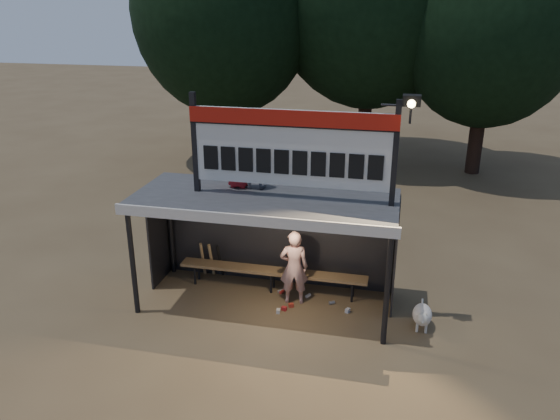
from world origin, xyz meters
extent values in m
plane|color=brown|center=(0.00, 0.00, 0.00)|extent=(80.00, 80.00, 0.00)
imported|color=white|center=(0.54, 0.17, 0.78)|extent=(0.64, 0.48, 1.57)
imported|color=slate|center=(-0.36, 0.43, 2.87)|extent=(0.59, 0.48, 1.11)
imported|color=#A81921|center=(-0.64, 0.39, 2.86)|extent=(0.57, 0.41, 1.08)
cube|color=#38383A|center=(0.00, 0.00, 2.26)|extent=(5.00, 2.00, 0.12)
cube|color=silver|center=(0.00, -1.02, 2.22)|extent=(5.10, 0.06, 0.20)
cylinder|color=black|center=(-2.40, -0.90, 1.10)|extent=(0.10, 0.10, 2.20)
cylinder|color=black|center=(2.40, -0.90, 1.10)|extent=(0.10, 0.10, 2.20)
cylinder|color=black|center=(-2.40, 0.90, 1.10)|extent=(0.10, 0.10, 2.20)
cylinder|color=black|center=(2.40, 0.90, 1.10)|extent=(0.10, 0.10, 2.20)
cube|color=black|center=(0.00, 1.00, 1.10)|extent=(5.00, 0.04, 2.20)
cube|color=black|center=(-2.50, 0.50, 1.10)|extent=(0.04, 1.00, 2.20)
cube|color=black|center=(2.50, 0.50, 1.10)|extent=(0.04, 1.00, 2.20)
cylinder|color=black|center=(0.00, 1.00, 2.15)|extent=(5.00, 0.06, 0.06)
cube|color=black|center=(-1.35, 0.00, 3.27)|extent=(0.10, 0.10, 1.90)
cube|color=black|center=(2.35, 0.00, 3.27)|extent=(0.10, 0.10, 1.90)
cube|color=silver|center=(0.50, 0.00, 3.27)|extent=(3.80, 0.08, 1.40)
cube|color=#A2150B|center=(0.50, -0.05, 3.83)|extent=(3.80, 0.04, 0.28)
cube|color=black|center=(0.50, -0.06, 3.68)|extent=(3.80, 0.02, 0.03)
cube|color=black|center=(-1.03, -0.05, 3.02)|extent=(0.27, 0.03, 0.45)
cube|color=black|center=(-0.69, -0.05, 3.02)|extent=(0.27, 0.03, 0.45)
cube|color=black|center=(-0.35, -0.05, 3.02)|extent=(0.27, 0.03, 0.45)
cube|color=black|center=(-0.01, -0.05, 3.02)|extent=(0.27, 0.03, 0.45)
cube|color=black|center=(0.33, -0.05, 3.02)|extent=(0.27, 0.03, 0.45)
cube|color=black|center=(0.67, -0.05, 3.02)|extent=(0.27, 0.03, 0.45)
cube|color=black|center=(1.01, -0.05, 3.02)|extent=(0.27, 0.03, 0.45)
cube|color=black|center=(1.35, -0.05, 3.02)|extent=(0.27, 0.03, 0.45)
cube|color=black|center=(1.69, -0.05, 3.02)|extent=(0.27, 0.03, 0.45)
cube|color=black|center=(2.03, -0.05, 3.02)|extent=(0.27, 0.03, 0.45)
cylinder|color=black|center=(2.30, 0.00, 4.12)|extent=(0.50, 0.04, 0.04)
cylinder|color=black|center=(2.55, 0.00, 3.97)|extent=(0.04, 0.04, 0.30)
cube|color=black|center=(2.55, -0.05, 4.22)|extent=(0.30, 0.22, 0.18)
sphere|color=#FFD88C|center=(2.55, -0.14, 4.18)|extent=(0.14, 0.14, 0.14)
cube|color=olive|center=(0.00, 0.55, 0.45)|extent=(4.00, 0.35, 0.06)
cylinder|color=black|center=(-1.70, 0.43, 0.23)|extent=(0.05, 0.05, 0.45)
cylinder|color=black|center=(-1.70, 0.67, 0.23)|extent=(0.05, 0.05, 0.45)
cylinder|color=black|center=(0.00, 0.43, 0.23)|extent=(0.05, 0.05, 0.45)
cylinder|color=black|center=(0.00, 0.67, 0.23)|extent=(0.05, 0.05, 0.45)
cylinder|color=black|center=(1.70, 0.43, 0.23)|extent=(0.05, 0.05, 0.45)
cylinder|color=black|center=(1.70, 0.67, 0.23)|extent=(0.05, 0.05, 0.45)
cylinder|color=#2F2115|center=(-4.00, 10.00, 1.87)|extent=(0.50, 0.50, 3.74)
ellipsoid|color=black|center=(-4.00, 10.00, 5.53)|extent=(6.46, 6.46, 7.48)
cylinder|color=black|center=(1.00, 11.50, 2.09)|extent=(0.50, 0.50, 4.18)
cylinder|color=black|center=(5.00, 10.50, 1.76)|extent=(0.50, 0.50, 3.52)
ellipsoid|color=black|center=(5.00, 10.50, 5.20)|extent=(6.08, 6.08, 7.04)
ellipsoid|color=#F1E2D1|center=(3.07, -0.21, 0.27)|extent=(0.36, 0.58, 0.36)
sphere|color=silver|center=(3.07, -0.49, 0.36)|extent=(0.22, 0.22, 0.22)
cone|color=beige|center=(3.07, -0.59, 0.34)|extent=(0.10, 0.10, 0.10)
cone|color=beige|center=(3.02, -0.51, 0.46)|extent=(0.06, 0.06, 0.07)
cone|color=beige|center=(3.12, -0.51, 0.46)|extent=(0.06, 0.06, 0.07)
cylinder|color=silver|center=(2.99, -0.39, 0.09)|extent=(0.05, 0.05, 0.18)
cylinder|color=beige|center=(3.15, -0.39, 0.09)|extent=(0.05, 0.05, 0.18)
cylinder|color=beige|center=(2.99, -0.03, 0.09)|extent=(0.05, 0.05, 0.18)
cylinder|color=beige|center=(3.15, -0.03, 0.09)|extent=(0.05, 0.05, 0.18)
cylinder|color=silver|center=(3.07, 0.09, 0.34)|extent=(0.04, 0.16, 0.14)
cylinder|color=#9C7649|center=(-1.65, 0.82, 0.43)|extent=(0.08, 0.27, 0.84)
cylinder|color=#A27D4B|center=(-1.45, 0.82, 0.43)|extent=(0.07, 0.30, 0.83)
cylinder|color=black|center=(-1.25, 0.82, 0.43)|extent=(0.09, 0.33, 0.83)
cube|color=#B1301E|center=(0.53, -0.05, 0.04)|extent=(0.12, 0.10, 0.08)
cylinder|color=#A2A2A7|center=(1.31, 0.25, 0.04)|extent=(0.14, 0.12, 0.07)
cube|color=beige|center=(0.33, -0.32, 0.04)|extent=(0.08, 0.11, 0.08)
cylinder|color=#A3221C|center=(0.23, 0.46, 0.04)|extent=(0.11, 0.14, 0.07)
cube|color=#B3B3B8|center=(1.66, 0.01, 0.04)|extent=(0.11, 0.12, 0.08)
cylinder|color=beige|center=(0.80, 0.42, 0.04)|extent=(0.11, 0.14, 0.07)
cube|color=#B31E1F|center=(0.42, -0.20, 0.04)|extent=(0.11, 0.09, 0.08)
cylinder|color=#B9B9BE|center=(0.19, 0.48, 0.04)|extent=(0.13, 0.13, 0.07)
camera|label=1|loc=(2.43, -9.42, 5.75)|focal=35.00mm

